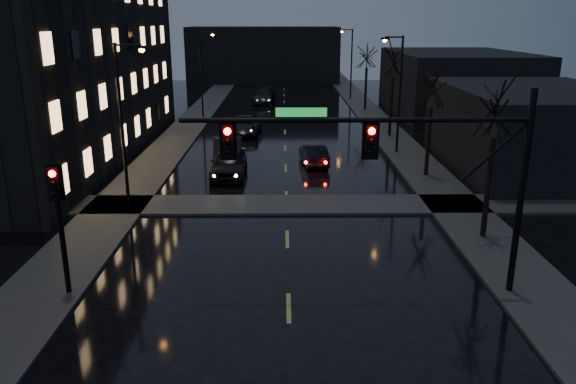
{
  "coord_description": "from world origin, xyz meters",
  "views": [
    {
      "loc": [
        -0.17,
        -8.37,
        9.0
      ],
      "look_at": [
        0.0,
        10.48,
        3.2
      ],
      "focal_mm": 35.0,
      "sensor_mm": 36.0,
      "label": 1
    }
  ],
  "objects_px": {
    "oncoming_car_a": "(229,163)",
    "oncoming_car_d": "(264,96)",
    "oncoming_car_b": "(228,152)",
    "oncoming_car_c": "(245,125)",
    "lead_car": "(314,155)"
  },
  "relations": [
    {
      "from": "oncoming_car_a",
      "to": "oncoming_car_d",
      "type": "height_order",
      "value": "oncoming_car_a"
    },
    {
      "from": "oncoming_car_b",
      "to": "oncoming_car_d",
      "type": "distance_m",
      "value": 28.4
    },
    {
      "from": "oncoming_car_c",
      "to": "lead_car",
      "type": "height_order",
      "value": "oncoming_car_c"
    },
    {
      "from": "oncoming_car_b",
      "to": "lead_car",
      "type": "distance_m",
      "value": 5.53
    },
    {
      "from": "oncoming_car_b",
      "to": "oncoming_car_c",
      "type": "xyz_separation_m",
      "value": [
        0.41,
        10.25,
        -0.11
      ]
    },
    {
      "from": "oncoming_car_b",
      "to": "oncoming_car_d",
      "type": "xyz_separation_m",
      "value": [
        1.4,
        28.36,
        -0.06
      ]
    },
    {
      "from": "oncoming_car_a",
      "to": "oncoming_car_b",
      "type": "height_order",
      "value": "oncoming_car_b"
    },
    {
      "from": "oncoming_car_a",
      "to": "oncoming_car_d",
      "type": "bearing_deg",
      "value": 88.34
    },
    {
      "from": "oncoming_car_b",
      "to": "oncoming_car_a",
      "type": "bearing_deg",
      "value": -88.91
    },
    {
      "from": "oncoming_car_b",
      "to": "oncoming_car_d",
      "type": "relative_size",
      "value": 0.95
    },
    {
      "from": "lead_car",
      "to": "oncoming_car_c",
      "type": "bearing_deg",
      "value": -69.94
    },
    {
      "from": "oncoming_car_a",
      "to": "oncoming_car_d",
      "type": "distance_m",
      "value": 31.13
    },
    {
      "from": "oncoming_car_a",
      "to": "lead_car",
      "type": "distance_m",
      "value": 5.92
    },
    {
      "from": "oncoming_car_d",
      "to": "lead_car",
      "type": "relative_size",
      "value": 1.37
    },
    {
      "from": "oncoming_car_b",
      "to": "oncoming_car_d",
      "type": "height_order",
      "value": "oncoming_car_b"
    }
  ]
}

